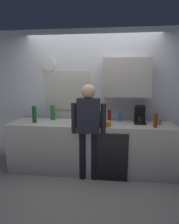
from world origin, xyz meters
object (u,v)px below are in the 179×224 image
object	(u,v)px
bottle_olive_oil	(83,119)
cup_terracotta_mug	(159,122)
bottle_dark_sauce	(75,116)
bottle_green_wine	(34,114)
person_at_sink	(89,125)
bottle_amber_beer	(155,120)
bottle_clear_soda	(53,113)
cup_yellow_cup	(93,122)
bottle_red_vinegar	(109,116)
mixing_bowl	(105,123)
dish_soap	(120,117)
coffee_maker	(140,115)
potted_plant	(99,115)

from	to	relation	value
bottle_olive_oil	cup_terracotta_mug	distance (m)	1.32
bottle_dark_sauce	cup_terracotta_mug	size ratio (longest dim) A/B	1.96
bottle_green_wine	person_at_sink	distance (m)	1.04
bottle_amber_beer	bottle_dark_sauce	bearing A→B (deg)	165.43
bottle_dark_sauce	bottle_clear_soda	world-z (taller)	bottle_clear_soda
person_at_sink	bottle_olive_oil	bearing A→B (deg)	134.45
person_at_sink	cup_yellow_cup	bearing A→B (deg)	63.96
bottle_red_vinegar	bottle_olive_oil	bearing A→B (deg)	-138.46
mixing_bowl	person_at_sink	distance (m)	0.30
bottle_green_wine	person_at_sink	xyz separation A→B (m)	(1.01, -0.23, -0.10)
bottle_amber_beer	bottle_dark_sauce	distance (m)	1.45
bottle_dark_sauce	bottle_clear_soda	xyz separation A→B (m)	(-0.43, 0.00, 0.05)
cup_terracotta_mug	cup_yellow_cup	xyz separation A→B (m)	(-1.13, -0.16, -0.00)
bottle_amber_beer	bottle_clear_soda	world-z (taller)	bottle_clear_soda
bottle_dark_sauce	bottle_green_wine	distance (m)	0.74
bottle_clear_soda	dish_soap	size ratio (longest dim) A/B	1.56
bottle_amber_beer	bottle_green_wine	world-z (taller)	bottle_green_wine
bottle_amber_beer	mixing_bowl	bearing A→B (deg)	178.50
bottle_red_vinegar	bottle_clear_soda	bearing A→B (deg)	178.62
bottle_olive_oil	bottle_clear_soda	xyz separation A→B (m)	(-0.64, 0.41, 0.01)
bottle_red_vinegar	dish_soap	world-z (taller)	bottle_red_vinegar
bottle_amber_beer	cup_yellow_cup	size ratio (longest dim) A/B	2.71
coffee_maker	bottle_green_wine	world-z (taller)	coffee_maker
coffee_maker	cup_terracotta_mug	size ratio (longest dim) A/B	3.59
mixing_bowl	cup_terracotta_mug	bearing A→B (deg)	11.39
dish_soap	cup_terracotta_mug	bearing A→B (deg)	-15.82
potted_plant	bottle_green_wine	bearing A→B (deg)	-171.98
cup_yellow_cup	dish_soap	world-z (taller)	dish_soap
cup_terracotta_mug	bottle_amber_beer	bearing A→B (deg)	-117.18
bottle_amber_beer	bottle_dark_sauce	xyz separation A→B (m)	(-1.40, 0.36, -0.03)
coffee_maker	bottle_clear_soda	world-z (taller)	coffee_maker
bottle_amber_beer	mixing_bowl	world-z (taller)	bottle_amber_beer
coffee_maker	bottle_olive_oil	bearing A→B (deg)	-163.18
bottle_green_wine	coffee_maker	bearing A→B (deg)	4.48
potted_plant	person_at_sink	bearing A→B (deg)	-110.34
cup_terracotta_mug	mixing_bowl	size ratio (longest dim) A/B	0.42
bottle_red_vinegar	person_at_sink	xyz separation A→B (m)	(-0.33, -0.47, -0.06)
bottle_green_wine	dish_soap	distance (m)	1.57
bottle_red_vinegar	bottle_green_wine	size ratio (longest dim) A/B	0.73
bottle_dark_sauce	dish_soap	size ratio (longest dim) A/B	1.00
bottle_clear_soda	mixing_bowl	bearing A→B (deg)	-18.79
mixing_bowl	cup_yellow_cup	bearing A→B (deg)	172.14
bottle_olive_oil	bottle_green_wine	bearing A→B (deg)	170.74
bottle_dark_sauce	mixing_bowl	distance (m)	0.67
bottle_green_wine	cup_terracotta_mug	size ratio (longest dim) A/B	3.26
bottle_dark_sauce	person_at_sink	xyz separation A→B (m)	(0.32, -0.49, -0.04)
cup_terracotta_mug	cup_yellow_cup	size ratio (longest dim) A/B	1.08
potted_plant	bottle_red_vinegar	bearing A→B (deg)	22.59
bottle_green_wine	cup_yellow_cup	bearing A→B (deg)	-2.57
bottle_red_vinegar	bottle_amber_beer	size ratio (longest dim) A/B	0.96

